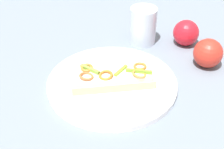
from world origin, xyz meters
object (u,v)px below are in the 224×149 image
(drinking_glass, at_px, (143,26))
(apple_2, at_px, (208,53))
(apple_1, at_px, (186,33))
(sandwich, at_px, (112,76))
(plate, at_px, (112,84))

(drinking_glass, bearing_deg, apple_2, -119.56)
(apple_2, bearing_deg, apple_1, 26.15)
(sandwich, height_order, apple_1, apple_1)
(plate, height_order, sandwich, sandwich)
(apple_1, bearing_deg, apple_2, -153.85)
(apple_2, relative_size, drinking_glass, 0.71)
(plate, bearing_deg, drinking_glass, -16.00)
(drinking_glass, bearing_deg, plate, 164.00)
(sandwich, height_order, apple_2, apple_2)
(apple_1, bearing_deg, sandwich, 140.02)
(apple_1, relative_size, drinking_glass, 0.69)
(plate, relative_size, apple_2, 4.13)
(sandwich, relative_size, drinking_glass, 1.97)
(apple_1, height_order, drinking_glass, drinking_glass)
(plate, height_order, drinking_glass, drinking_glass)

